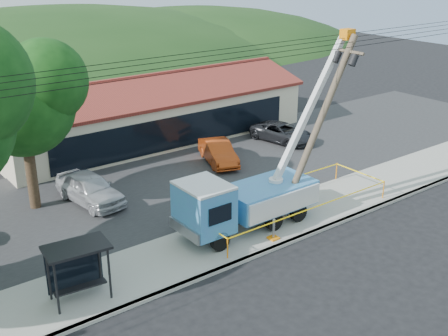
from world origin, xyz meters
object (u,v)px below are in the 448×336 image
bus_shelter (76,259)px  car_silver (91,204)px  leaning_pole (320,120)px  car_dark (282,143)px  utility_truck (244,198)px  car_red (218,164)px

bus_shelter → car_silver: 9.23m
leaning_pole → car_dark: (6.38, 9.47, -5.03)m
utility_truck → car_red: bearing=61.3°
utility_truck → bus_shelter: bearing=-175.5°
leaning_pole → bus_shelter: leaning_pole is taller
bus_shelter → car_silver: (4.13, 8.05, -1.84)m
utility_truck → car_silver: (-4.66, 7.35, -1.72)m
bus_shelter → car_dark: (19.38, 9.48, -1.84)m
utility_truck → leaning_pole: bearing=-9.1°
leaning_pole → car_red: leaning_pole is taller
car_red → car_dark: (6.18, 0.73, 0.00)m
car_red → car_silver: bearing=-156.4°
car_silver → car_dark: bearing=-1.9°
utility_truck → car_dark: 13.87m
leaning_pole → car_red: (0.20, 8.74, -5.03)m
car_dark → utility_truck: bearing=-150.3°
car_silver → car_red: bearing=-2.8°
car_red → car_dark: car_red is taller
utility_truck → car_silver: bearing=122.4°
car_silver → car_dark: 15.32m
bus_shelter → car_dark: size_ratio=0.53×
car_red → bus_shelter: bearing=-127.3°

